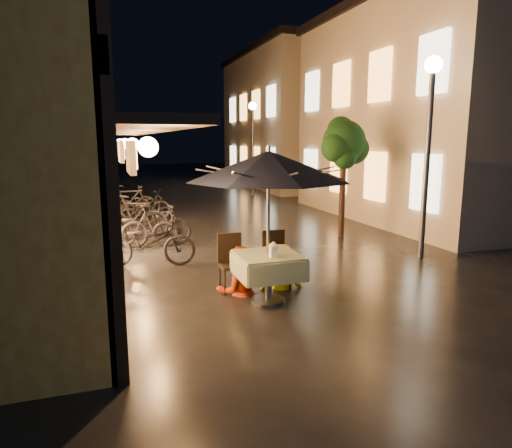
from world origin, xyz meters
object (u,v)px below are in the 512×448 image
object	(u,v)px
table_lantern	(273,249)
cafe_table	(268,266)
bicycle_0	(148,242)
patio_umbrella	(269,166)
streetlamp_near	(430,121)
person_yellow	(281,246)
person_orange	(238,247)

from	to	relation	value
table_lantern	cafe_table	bearing A→B (deg)	90.00
bicycle_0	cafe_table	bearing A→B (deg)	-139.92
patio_umbrella	bicycle_0	bearing A→B (deg)	120.74
streetlamp_near	bicycle_0	distance (m)	6.34
person_yellow	bicycle_0	xyz separation A→B (m)	(-2.05, 2.12, -0.25)
streetlamp_near	table_lantern	world-z (taller)	streetlamp_near
cafe_table	person_yellow	xyz separation A→B (m)	(0.45, 0.59, 0.16)
cafe_table	person_yellow	world-z (taller)	person_yellow
person_yellow	bicycle_0	bearing A→B (deg)	-36.72
streetlamp_near	person_yellow	bearing A→B (deg)	-164.86
patio_umbrella	person_yellow	world-z (taller)	patio_umbrella
person_orange	person_yellow	xyz separation A→B (m)	(0.77, 0.02, -0.03)
streetlamp_near	cafe_table	size ratio (longest dim) A/B	4.27
cafe_table	patio_umbrella	size ratio (longest dim) A/B	0.39
person_yellow	patio_umbrella	bearing A→B (deg)	61.89
streetlamp_near	person_yellow	world-z (taller)	streetlamp_near
patio_umbrella	streetlamp_near	bearing A→B (deg)	20.96
streetlamp_near	patio_umbrella	bearing A→B (deg)	-159.04
table_lantern	bicycle_0	world-z (taller)	table_lantern
streetlamp_near	table_lantern	distance (m)	4.95
patio_umbrella	person_orange	bearing A→B (deg)	119.43
cafe_table	table_lantern	world-z (taller)	table_lantern
table_lantern	person_yellow	bearing A→B (deg)	61.47
patio_umbrella	bicycle_0	distance (m)	3.55
cafe_table	person_orange	distance (m)	0.68
table_lantern	person_orange	xyz separation A→B (m)	(-0.32, 0.80, -0.14)
table_lantern	bicycle_0	xyz separation A→B (m)	(-1.61, 2.94, -0.42)
cafe_table	person_orange	xyz separation A→B (m)	(-0.32, 0.57, 0.19)
streetlamp_near	bicycle_0	xyz separation A→B (m)	(-5.76, 1.11, -2.42)
table_lantern	person_orange	world-z (taller)	person_orange
patio_umbrella	bicycle_0	world-z (taller)	patio_umbrella
streetlamp_near	table_lantern	xyz separation A→B (m)	(-4.15, -1.82, -2.00)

